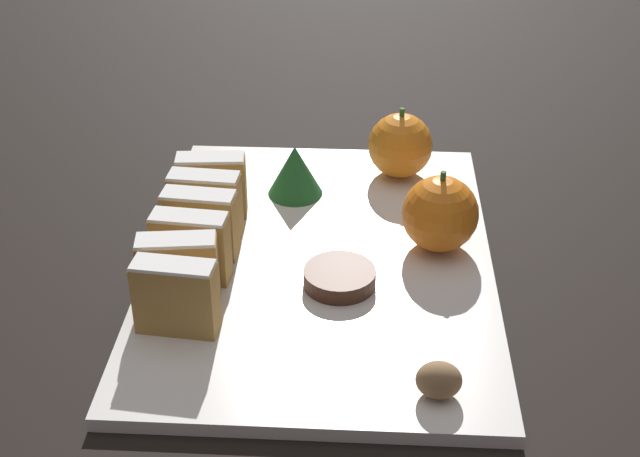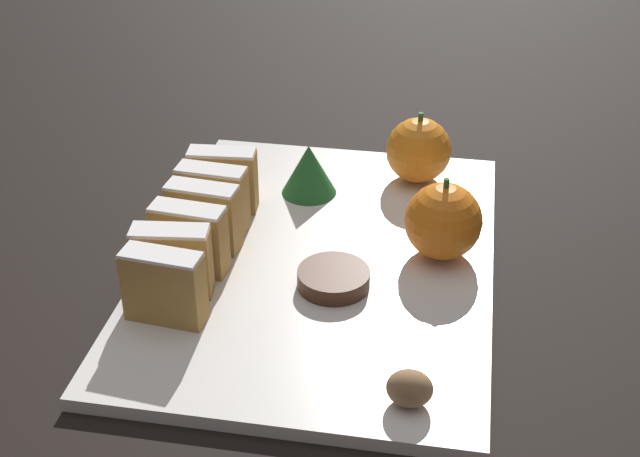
{
  "view_description": "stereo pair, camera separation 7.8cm",
  "coord_description": "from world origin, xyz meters",
  "px_view_note": "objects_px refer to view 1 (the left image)",
  "views": [
    {
      "loc": [
        0.04,
        -0.66,
        0.46
      ],
      "look_at": [
        0.0,
        0.0,
        0.04
      ],
      "focal_mm": 50.0,
      "sensor_mm": 36.0,
      "label": 1
    },
    {
      "loc": [
        0.11,
        -0.65,
        0.46
      ],
      "look_at": [
        0.0,
        0.0,
        0.04
      ],
      "focal_mm": 50.0,
      "sensor_mm": 36.0,
      "label": 2
    }
  ],
  "objects_px": {
    "chocolate_cookie": "(340,277)",
    "walnut": "(439,380)",
    "orange_far": "(440,214)",
    "orange_near": "(400,145)"
  },
  "relations": [
    {
      "from": "orange_near",
      "to": "walnut",
      "type": "relative_size",
      "value": 2.21
    },
    {
      "from": "chocolate_cookie",
      "to": "walnut",
      "type": "bearing_deg",
      "value": -60.25
    },
    {
      "from": "orange_near",
      "to": "chocolate_cookie",
      "type": "xyz_separation_m",
      "value": [
        -0.05,
        -0.2,
        -0.03
      ]
    },
    {
      "from": "orange_far",
      "to": "chocolate_cookie",
      "type": "relative_size",
      "value": 1.24
    },
    {
      "from": "orange_near",
      "to": "orange_far",
      "type": "xyz_separation_m",
      "value": [
        0.03,
        -0.14,
        0.0
      ]
    },
    {
      "from": "orange_near",
      "to": "orange_far",
      "type": "height_order",
      "value": "orange_far"
    },
    {
      "from": "walnut",
      "to": "orange_far",
      "type": "bearing_deg",
      "value": 86.82
    },
    {
      "from": "orange_near",
      "to": "chocolate_cookie",
      "type": "bearing_deg",
      "value": -105.11
    },
    {
      "from": "orange_near",
      "to": "chocolate_cookie",
      "type": "distance_m",
      "value": 0.21
    },
    {
      "from": "orange_far",
      "to": "walnut",
      "type": "distance_m",
      "value": 0.2
    }
  ]
}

